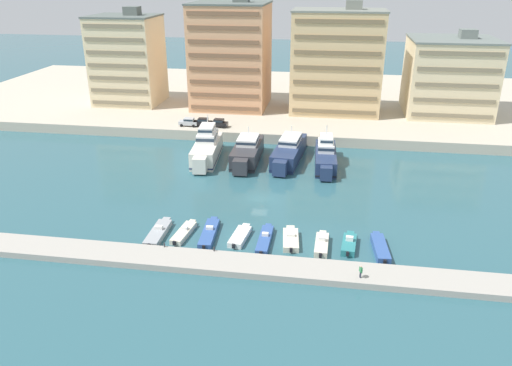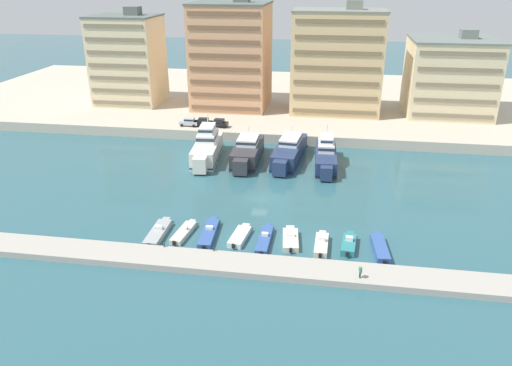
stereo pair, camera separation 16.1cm
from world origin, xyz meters
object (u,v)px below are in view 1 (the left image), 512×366
object	(u,v)px
motorboat_teal_right	(349,244)
motorboat_blue_far_right	(380,248)
motorboat_grey_far_left	(158,233)
motorboat_blue_mid_left	(209,233)
yacht_ivory_far_left	(207,148)
motorboat_white_center_left	(240,236)
car_silver_far_left	(189,122)
yacht_navy_mid_left	(289,151)
car_black_left	(203,122)
pedestrian_near_edge	(361,271)
motorboat_cream_center_right	(291,239)
motorboat_cream_left	(184,232)
motorboat_blue_center	(265,239)
yacht_charcoal_left	(247,152)
car_black_mid_left	(218,123)
yacht_navy_center_left	(326,156)
motorboat_cream_mid_right	(322,244)

from	to	relation	value
motorboat_teal_right	motorboat_blue_far_right	bearing A→B (deg)	-6.63
motorboat_grey_far_left	motorboat_blue_mid_left	world-z (taller)	motorboat_grey_far_left
yacht_ivory_far_left	motorboat_white_center_left	bearing A→B (deg)	-67.96
motorboat_grey_far_left	car_silver_far_left	xyz separation A→B (m)	(-8.29, 44.57, 2.69)
motorboat_white_center_left	motorboat_blue_far_right	world-z (taller)	motorboat_blue_far_right
motorboat_teal_right	motorboat_grey_far_left	bearing A→B (deg)	-178.26
yacht_navy_mid_left	car_black_left	xyz separation A→B (m)	(-20.16, 12.52, 1.33)
motorboat_blue_mid_left	motorboat_blue_far_right	world-z (taller)	motorboat_blue_mid_left
pedestrian_near_edge	motorboat_cream_center_right	bearing A→B (deg)	136.21
motorboat_cream_left	car_black_left	world-z (taller)	car_black_left
motorboat_blue_center	yacht_ivory_far_left	bearing A→B (deg)	117.18
motorboat_blue_mid_left	car_silver_far_left	xyz separation A→B (m)	(-15.25, 43.64, 2.68)
yacht_navy_mid_left	motorboat_cream_left	size ratio (longest dim) A/B	2.71
motorboat_cream_left	motorboat_teal_right	size ratio (longest dim) A/B	1.15
motorboat_cream_left	motorboat_cream_center_right	world-z (taller)	motorboat_cream_left
yacht_ivory_far_left	motorboat_grey_far_left	xyz separation A→B (m)	(0.73, -30.54, -1.89)
yacht_ivory_far_left	motorboat_cream_left	world-z (taller)	yacht_ivory_far_left
yacht_charcoal_left	car_black_mid_left	distance (m)	16.64
yacht_charcoal_left	motorboat_blue_far_right	bearing A→B (deg)	-53.13
yacht_navy_center_left	motorboat_teal_right	world-z (taller)	yacht_navy_center_left
yacht_charcoal_left	car_black_mid_left	bearing A→B (deg)	121.77
car_black_left	car_silver_far_left	bearing A→B (deg)	-173.91
motorboat_blue_center	motorboat_blue_far_right	xyz separation A→B (m)	(15.12, -0.06, 0.09)
yacht_navy_mid_left	motorboat_blue_mid_left	distance (m)	32.47
car_silver_far_left	car_black_left	world-z (taller)	same
motorboat_cream_left	car_silver_far_left	distance (m)	45.58
motorboat_blue_center	car_black_left	size ratio (longest dim) A/B	1.95
motorboat_cream_mid_right	car_black_mid_left	xyz separation A→B (m)	(-23.98, 44.65, 2.64)
motorboat_cream_mid_right	car_black_left	xyz separation A→B (m)	(-27.55, 44.74, 2.64)
yacht_ivory_far_left	motorboat_grey_far_left	world-z (taller)	yacht_ivory_far_left
motorboat_white_center_left	car_black_left	world-z (taller)	car_black_left
motorboat_blue_mid_left	car_black_mid_left	bearing A→B (deg)	101.10
car_black_left	yacht_charcoal_left	bearing A→B (deg)	-49.08
yacht_navy_mid_left	motorboat_blue_far_right	xyz separation A→B (m)	(14.92, -32.05, -1.29)
yacht_ivory_far_left	yacht_navy_center_left	size ratio (longest dim) A/B	1.04
yacht_navy_center_left	motorboat_blue_mid_left	world-z (taller)	yacht_navy_center_left
motorboat_blue_center	motorboat_blue_far_right	distance (m)	15.12
motorboat_blue_center	car_silver_far_left	xyz separation A→B (m)	(-23.04, 44.19, 2.70)
motorboat_grey_far_left	car_black_left	bearing A→B (deg)	96.62
motorboat_blue_mid_left	motorboat_cream_mid_right	xyz separation A→B (m)	(15.37, -0.77, 0.04)
motorboat_white_center_left	car_silver_far_left	world-z (taller)	car_silver_far_left
motorboat_cream_center_right	motorboat_grey_far_left	bearing A→B (deg)	-176.95
motorboat_cream_center_right	yacht_navy_center_left	bearing A→B (deg)	82.72
yacht_navy_mid_left	yacht_navy_center_left	xyz separation A→B (m)	(7.02, -1.79, 0.17)
motorboat_blue_mid_left	motorboat_cream_mid_right	distance (m)	15.39
yacht_ivory_far_left	pedestrian_near_edge	size ratio (longest dim) A/B	10.63
motorboat_blue_center	car_silver_far_left	distance (m)	49.91
motorboat_blue_far_right	pedestrian_near_edge	size ratio (longest dim) A/B	4.70
motorboat_blue_far_right	yacht_charcoal_left	bearing A→B (deg)	126.87
yacht_ivory_far_left	motorboat_blue_mid_left	world-z (taller)	yacht_ivory_far_left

